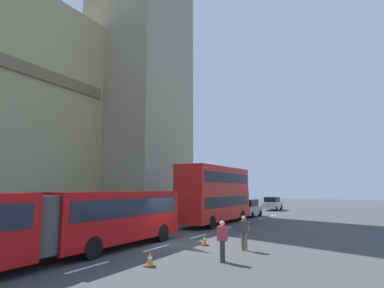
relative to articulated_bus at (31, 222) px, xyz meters
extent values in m
plane|color=#424244|center=(7.28, -1.99, -1.75)|extent=(160.00, 160.00, 0.00)
cube|color=silver|center=(1.17, -1.99, -1.74)|extent=(2.20, 0.16, 0.01)
cube|color=silver|center=(5.77, -1.99, -1.74)|extent=(2.20, 0.16, 0.01)
cube|color=silver|center=(10.37, -1.99, -1.74)|extent=(2.20, 0.16, 0.01)
cube|color=silver|center=(14.97, -1.99, -1.74)|extent=(2.20, 0.16, 0.01)
cube|color=silver|center=(19.57, -1.99, -1.74)|extent=(2.20, 0.16, 0.01)
cube|color=silver|center=(24.17, -1.99, -1.74)|extent=(2.20, 0.16, 0.01)
cube|color=silver|center=(28.77, -1.99, -1.74)|extent=(2.20, 0.16, 0.01)
cube|color=tan|center=(23.73, 14.01, 23.87)|extent=(10.63, 10.63, 51.23)
cube|color=#B20F0F|center=(4.75, 0.01, -0.10)|extent=(8.60, 2.50, 2.50)
cube|color=#1E232D|center=(4.75, 0.01, 0.35)|extent=(7.91, 2.54, 0.90)
cylinder|color=#3F3F3F|center=(0.00, 0.01, -0.10)|extent=(2.38, 2.38, 2.25)
cylinder|color=black|center=(7.50, -1.12, -1.25)|extent=(1.00, 0.30, 1.00)
cylinder|color=black|center=(2.17, -1.12, -1.25)|extent=(1.00, 0.30, 1.00)
cube|color=red|center=(17.41, 0.01, -0.15)|extent=(10.28, 2.50, 2.40)
cube|color=black|center=(17.41, 0.01, 0.20)|extent=(9.25, 2.54, 0.84)
cube|color=red|center=(17.41, 0.01, 2.10)|extent=(10.07, 2.50, 2.10)
cube|color=black|center=(17.41, 0.01, 2.20)|extent=(9.25, 2.54, 0.84)
cylinder|color=black|center=(20.70, -1.12, -1.25)|extent=(1.00, 0.30, 1.00)
cylinder|color=black|center=(14.12, -1.12, -1.25)|extent=(1.00, 0.30, 1.00)
cube|color=gray|center=(25.51, -0.14, -1.05)|extent=(4.40, 1.80, 0.90)
cube|color=black|center=(25.31, -0.14, -0.25)|extent=(2.46, 1.66, 0.70)
cylinder|color=black|center=(26.91, -0.95, -1.43)|extent=(0.64, 0.30, 0.64)
cylinder|color=black|center=(24.10, -0.95, -1.43)|extent=(0.64, 0.30, 0.64)
cube|color=#B7B7BC|center=(36.99, 0.27, -1.05)|extent=(4.40, 1.80, 0.90)
cube|color=black|center=(36.79, 0.27, -0.25)|extent=(2.46, 1.66, 0.70)
cylinder|color=black|center=(38.40, -0.54, -1.43)|extent=(0.64, 0.30, 0.64)
cylinder|color=black|center=(35.59, -0.54, -1.43)|extent=(0.64, 0.30, 0.64)
cube|color=black|center=(2.45, -4.03, -1.73)|extent=(0.36, 0.36, 0.03)
cone|color=orange|center=(2.45, -4.03, -1.44)|extent=(0.28, 0.28, 0.55)
cylinder|color=white|center=(2.45, -4.03, -1.41)|extent=(0.17, 0.17, 0.08)
cube|color=black|center=(7.66, -3.81, -1.73)|extent=(0.36, 0.36, 0.03)
cone|color=orange|center=(7.66, -3.81, -1.44)|extent=(0.28, 0.28, 0.55)
cylinder|color=white|center=(7.66, -3.81, -1.41)|extent=(0.17, 0.17, 0.08)
cube|color=black|center=(13.98, -4.10, -1.73)|extent=(0.36, 0.36, 0.03)
cone|color=orange|center=(13.98, -4.10, -1.44)|extent=(0.28, 0.28, 0.55)
cylinder|color=white|center=(13.98, -4.10, -1.41)|extent=(0.17, 0.17, 0.08)
cylinder|color=#333333|center=(4.45, -6.25, -1.32)|extent=(0.16, 0.16, 0.86)
cylinder|color=#333333|center=(4.65, -6.22, -1.32)|extent=(0.16, 0.16, 0.86)
cube|color=#BF383F|center=(4.55, -6.23, -0.59)|extent=(0.30, 0.43, 0.60)
sphere|color=beige|center=(4.55, -6.23, -0.17)|extent=(0.22, 0.22, 0.22)
cylinder|color=#726651|center=(7.39, -6.09, -1.32)|extent=(0.16, 0.16, 0.86)
cylinder|color=#726651|center=(7.32, -6.28, -1.32)|extent=(0.16, 0.16, 0.86)
cube|color=#3F3F47|center=(7.35, -6.18, -0.59)|extent=(0.46, 0.36, 0.60)
sphere|color=beige|center=(7.35, -6.18, -0.17)|extent=(0.22, 0.22, 0.22)
camera|label=1|loc=(-8.09, -11.81, 1.32)|focal=29.52mm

